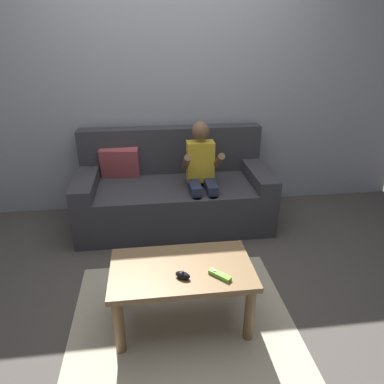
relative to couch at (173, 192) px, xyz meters
name	(u,v)px	position (x,y,z in m)	size (l,w,h in m)	color
ground_plane	(187,290)	(0.01, -1.05, -0.29)	(9.70, 9.70, 0.00)	#4C4742
wall_back	(168,81)	(0.01, 0.39, 0.96)	(4.85, 0.05, 2.50)	#999EA8
couch	(173,192)	(0.00, 0.00, 0.00)	(1.74, 0.80, 0.85)	#38383D
person_seated_on_couch	(202,172)	(0.24, -0.19, 0.26)	(0.34, 0.41, 0.98)	#282D47
coffee_table	(182,277)	(-0.05, -1.32, 0.04)	(0.84, 0.49, 0.40)	brown
area_rug	(182,319)	(-0.05, -1.32, -0.29)	(1.38, 1.20, 0.01)	#BCB299
game_remote_lime_near_edge	(220,275)	(0.15, -1.44, 0.12)	(0.12, 0.13, 0.03)	#72C638
nunchuk_black	(183,275)	(-0.05, -1.42, 0.13)	(0.10, 0.09, 0.05)	black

